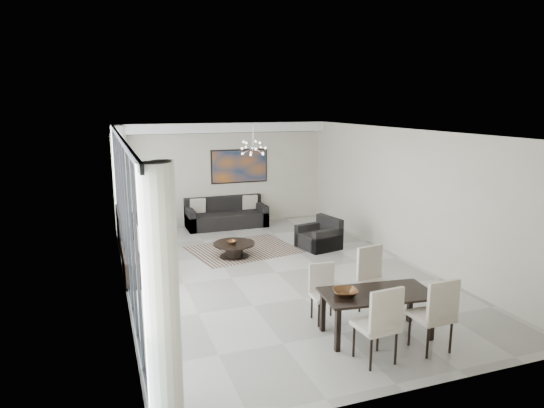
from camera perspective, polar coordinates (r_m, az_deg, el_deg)
name	(u,v)px	position (r m, az deg, el deg)	size (l,w,h in m)	color
room_shell	(298,202)	(9.90, 3.06, 0.19)	(6.00, 9.00, 2.90)	#A8A39B
window_wall	(129,214)	(9.16, -16.45, -1.11)	(0.37, 8.95, 2.90)	silver
soffit	(223,128)	(13.66, -5.76, 8.94)	(5.98, 0.40, 0.26)	white
painting	(239,166)	(14.05, -3.85, 4.46)	(1.68, 0.04, 0.98)	#A45516
chandelier	(253,148)	(12.04, -2.23, 6.61)	(0.66, 0.66, 0.71)	silver
rug	(243,249)	(11.65, -3.42, -5.36)	(2.38, 1.83, 0.01)	black
coffee_table	(234,249)	(11.08, -4.49, -5.30)	(0.95, 0.95, 0.33)	black
bowl_coffee	(232,242)	(10.97, -4.77, -4.51)	(0.23, 0.23, 0.07)	brown
sofa_main	(226,217)	(13.78, -5.42, -1.52)	(2.24, 0.92, 0.82)	black
loveseat	(137,233)	(12.42, -15.61, -3.30)	(0.99, 1.75, 0.88)	black
armchair	(320,238)	(11.77, 5.64, -3.96)	(0.99, 1.03, 0.73)	black
side_table	(163,226)	(12.75, -12.66, -2.59)	(0.36, 0.36, 0.50)	black
tv_console	(135,264)	(10.24, -15.79, -6.76)	(0.47, 1.65, 0.52)	black
television	(142,235)	(10.02, -15.04, -3.57)	(1.16, 0.15, 0.67)	gray
dining_table	(377,298)	(7.50, 12.25, -10.75)	(1.73, 1.01, 0.69)	black
dining_chair_sw	(381,320)	(6.71, 12.66, -13.17)	(0.55, 0.55, 1.11)	beige
dining_chair_se	(437,310)	(7.21, 18.82, -11.76)	(0.52, 0.52, 1.10)	beige
dining_chair_nw	(323,288)	(7.93, 6.07, -9.82)	(0.46, 0.46, 0.92)	beige
dining_chair_ne	(374,275)	(8.29, 11.87, -8.18)	(0.60, 0.60, 1.11)	beige
bowl_dining	(345,292)	(7.26, 8.63, -10.25)	(0.36, 0.36, 0.09)	brown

